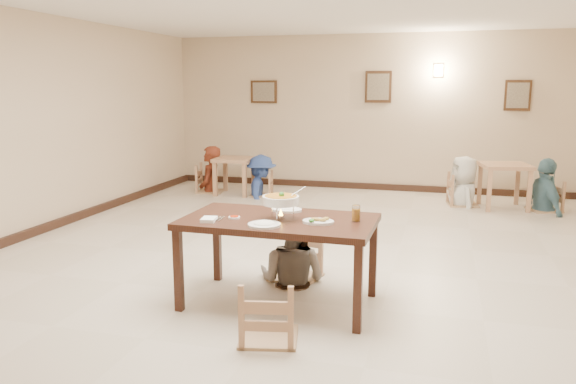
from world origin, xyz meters
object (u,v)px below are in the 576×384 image
(bg_table_right, at_px, (505,172))
(bg_diner_b, at_px, (261,155))
(bg_table_left, at_px, (234,165))
(bg_chair_ll, at_px, (210,166))
(bg_chair_rr, at_px, (546,182))
(bg_diner_c, at_px, (465,156))
(bg_diner_a, at_px, (209,146))
(main_diner, at_px, (292,208))
(bg_diner_d, at_px, (548,158))
(chair_far, at_px, (296,234))
(bg_chair_rl, at_px, (464,176))
(main_table, at_px, (279,227))
(drink_glass, at_px, (356,214))
(chair_near, at_px, (268,281))
(bg_chair_lr, at_px, (261,173))
(curry_warmer, at_px, (281,200))

(bg_table_right, height_order, bg_diner_b, bg_diner_b)
(bg_table_left, distance_m, bg_chair_ll, 0.54)
(bg_table_left, relative_size, bg_chair_ll, 0.70)
(bg_table_right, relative_size, bg_chair_rr, 0.91)
(bg_diner_c, bearing_deg, bg_diner_a, -106.64)
(main_diner, height_order, bg_diner_d, bg_diner_d)
(chair_far, height_order, bg_table_left, chair_far)
(chair_far, bearing_deg, bg_chair_ll, 136.35)
(bg_chair_ll, bearing_deg, bg_chair_rl, -100.47)
(main_table, distance_m, bg_diner_c, 5.41)
(bg_diner_a, bearing_deg, bg_diner_d, 79.45)
(drink_glass, relative_size, bg_chair_rl, 0.14)
(bg_chair_rl, bearing_deg, chair_far, 148.00)
(drink_glass, xyz_separation_m, bg_table_right, (1.72, 4.95, -0.28))
(main_table, bearing_deg, bg_diner_d, 59.51)
(bg_table_right, relative_size, bg_diner_d, 0.50)
(chair_near, height_order, bg_table_right, chair_near)
(main_table, height_order, bg_chair_lr, bg_chair_lr)
(drink_glass, bearing_deg, curry_warmer, -170.83)
(chair_far, xyz_separation_m, bg_diner_c, (1.81, 4.39, 0.35))
(bg_chair_rl, height_order, bg_diner_d, bg_diner_d)
(bg_chair_lr, xyz_separation_m, bg_diner_c, (3.61, 0.15, 0.41))
(bg_table_right, bearing_deg, bg_chair_ll, 179.77)
(main_diner, xyz_separation_m, bg_diner_b, (-1.78, 4.35, -0.03))
(bg_table_left, bearing_deg, bg_diner_c, 1.71)
(main_table, bearing_deg, main_diner, 94.39)
(bg_diner_a, relative_size, bg_diner_d, 1.02)
(bg_diner_d, bearing_deg, bg_diner_a, 70.03)
(bg_diner_d, bearing_deg, bg_chair_rl, 65.61)
(bg_chair_rl, bearing_deg, bg_chair_lr, 82.77)
(bg_chair_rr, bearing_deg, bg_chair_lr, -109.10)
(curry_warmer, height_order, bg_diner_a, bg_diner_a)
(bg_diner_b, relative_size, bg_diner_c, 0.91)
(bg_table_right, xyz_separation_m, bg_diner_c, (-0.64, 0.08, 0.23))
(bg_diner_b, bearing_deg, curry_warmer, -175.47)
(bg_chair_lr, height_order, bg_chair_rl, bg_chair_rl)
(main_diner, height_order, drink_glass, main_diner)
(main_table, distance_m, bg_chair_rr, 5.86)
(chair_far, distance_m, bg_diner_c, 4.76)
(chair_far, relative_size, bg_chair_ll, 0.96)
(drink_glass, distance_m, bg_table_left, 5.78)
(chair_far, height_order, bg_chair_rr, chair_far)
(bg_chair_rl, height_order, bg_diner_c, bg_diner_c)
(chair_far, xyz_separation_m, bg_table_left, (-2.32, 4.27, 0.07))
(bg_chair_lr, bearing_deg, bg_table_left, -102.32)
(bg_chair_lr, relative_size, bg_diner_b, 0.57)
(bg_diner_d, bearing_deg, bg_diner_c, 65.61)
(chair_near, distance_m, drink_glass, 1.08)
(bg_table_right, xyz_separation_m, bg_diner_d, (0.64, -0.03, 0.26))
(bg_diner_c, bearing_deg, bg_table_left, -105.65)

